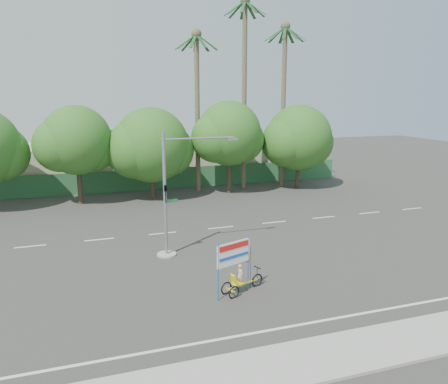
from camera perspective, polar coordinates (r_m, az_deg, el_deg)
name	(u,v)px	position (r m, az deg, el deg)	size (l,w,h in m)	color
ground	(232,277)	(22.17, 1.00, -11.05)	(120.00, 120.00, 0.00)	#33302D
sidewalk_near	(304,362)	(16.11, 10.45, -20.96)	(50.00, 2.40, 0.12)	gray
fence	(157,179)	(41.96, -8.71, 1.68)	(38.00, 0.08, 2.00)	#336B3D
building_left	(47,167)	(45.80, -22.17, 3.08)	(12.00, 8.00, 4.00)	beige
building_right	(223,160)	(48.02, -0.19, 4.19)	(14.00, 8.00, 3.60)	beige
tree_left	(76,143)	(37.35, -18.76, 6.10)	(6.66, 5.60, 8.07)	#473828
tree_center	(151,147)	(37.84, -9.56, 5.77)	(7.62, 6.40, 7.85)	#473828
tree_right	(228,136)	(39.42, 0.59, 7.35)	(6.90, 5.80, 8.36)	#473828
tree_far_right	(298,140)	(42.25, 9.67, 6.72)	(7.38, 6.20, 7.94)	#473828
palm_tall	(244,76)	(41.38, 2.69, 14.84)	(3.73, 3.79, 17.45)	#70604C
palm_mid	(284,89)	(42.94, 7.80, 13.24)	(3.73, 3.79, 15.45)	#70604C
palm_short	(197,94)	(39.97, -3.53, 12.60)	(3.73, 3.79, 14.45)	#70604C
traffic_signal	(171,205)	(24.33, -6.97, -1.70)	(4.72, 1.10, 7.00)	gray
trike_billboard	(238,271)	(20.11, 1.83, -10.31)	(2.57, 1.19, 2.67)	black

